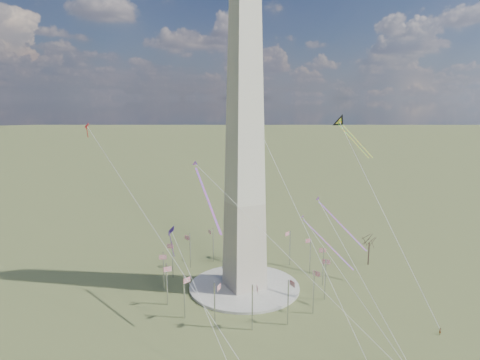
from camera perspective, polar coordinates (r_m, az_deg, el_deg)
name	(u,v)px	position (r m, az deg, el deg)	size (l,w,h in m)	color
ground	(244,288)	(144.49, 0.59, -14.17)	(2000.00, 2000.00, 0.00)	#535A2D
plaza	(244,287)	(144.32, 0.59, -14.03)	(36.00, 36.00, 0.80)	#ADAB9E
washington_monument	(245,142)	(131.60, 0.63, 5.11)	(15.56, 15.56, 100.00)	beige
flagpole_ring	(244,267)	(141.57, 0.59, -11.50)	(54.40, 54.40, 13.00)	#BBBEC2
tree_near	(369,241)	(166.56, 16.87, -7.76)	(7.45, 7.45, 13.04)	#4A352D
person_east	(440,331)	(130.03, 25.11, -17.80)	(0.71, 0.46, 1.93)	gray
kite_delta_black	(341,124)	(155.92, 13.38, 7.26)	(6.38, 16.99, 14.00)	black
kite_diamond_purple	(171,234)	(135.59, -9.14, -7.07)	(2.46, 3.59, 10.56)	#391A77
kite_streamer_left	(334,217)	(134.52, 12.48, -4.88)	(5.67, 18.77, 13.09)	red
kite_streamer_mid	(203,186)	(120.60, -4.94, -0.84)	(3.30, 23.55, 16.16)	red
kite_streamer_right	(319,235)	(156.99, 10.51, -7.21)	(8.49, 21.70, 15.44)	red
kite_small_red	(87,127)	(154.34, -19.74, 6.66)	(1.25, 2.11, 4.99)	red
kite_small_white	(231,69)	(171.82, -1.23, 14.58)	(1.82, 1.76, 5.18)	white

